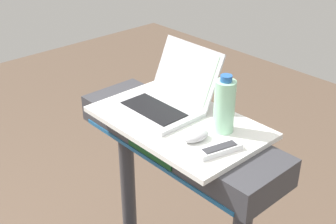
{
  "coord_description": "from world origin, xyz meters",
  "views": [
    {
      "loc": [
        1.06,
        -0.31,
        2.02
      ],
      "look_at": [
        0.0,
        0.65,
        1.25
      ],
      "focal_mm": 47.74,
      "sensor_mm": 36.0,
      "label": 1
    }
  ],
  "objects_px": {
    "laptop": "(167,97)",
    "water_bottle": "(224,106)",
    "computer_mouse": "(196,136)",
    "tv_remote": "(220,150)"
  },
  "relations": [
    {
      "from": "computer_mouse",
      "to": "tv_remote",
      "type": "xyz_separation_m",
      "value": [
        0.11,
        0.0,
        -0.01
      ]
    },
    {
      "from": "computer_mouse",
      "to": "water_bottle",
      "type": "relative_size",
      "value": 0.47
    },
    {
      "from": "laptop",
      "to": "computer_mouse",
      "type": "height_order",
      "value": "laptop"
    },
    {
      "from": "water_bottle",
      "to": "tv_remote",
      "type": "relative_size",
      "value": 1.29
    },
    {
      "from": "computer_mouse",
      "to": "tv_remote",
      "type": "relative_size",
      "value": 0.6
    },
    {
      "from": "computer_mouse",
      "to": "laptop",
      "type": "bearing_deg",
      "value": 168.66
    },
    {
      "from": "laptop",
      "to": "water_bottle",
      "type": "bearing_deg",
      "value": 6.68
    },
    {
      "from": "laptop",
      "to": "computer_mouse",
      "type": "bearing_deg",
      "value": -19.99
    },
    {
      "from": "computer_mouse",
      "to": "water_bottle",
      "type": "xyz_separation_m",
      "value": [
        0.02,
        0.12,
        0.08
      ]
    },
    {
      "from": "laptop",
      "to": "water_bottle",
      "type": "distance_m",
      "value": 0.27
    }
  ]
}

